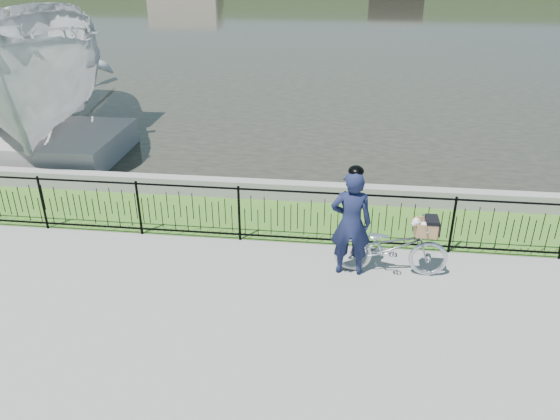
# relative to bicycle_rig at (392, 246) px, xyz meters

# --- Properties ---
(ground) EXTENTS (120.00, 120.00, 0.00)m
(ground) POSITION_rel_bicycle_rig_xyz_m (-1.85, -0.77, -0.53)
(ground) COLOR gray
(ground) RESTS_ON ground
(grass_strip) EXTENTS (60.00, 2.00, 0.01)m
(grass_strip) POSITION_rel_bicycle_rig_xyz_m (-1.85, 1.83, -0.52)
(grass_strip) COLOR #3B6820
(grass_strip) RESTS_ON ground
(water) EXTENTS (120.00, 120.00, 0.00)m
(water) POSITION_rel_bicycle_rig_xyz_m (-1.85, 32.23, -0.53)
(water) COLOR #292820
(water) RESTS_ON ground
(quay_wall) EXTENTS (60.00, 0.30, 0.40)m
(quay_wall) POSITION_rel_bicycle_rig_xyz_m (-1.85, 2.83, -0.33)
(quay_wall) COLOR gray
(quay_wall) RESTS_ON ground
(fence) EXTENTS (14.00, 0.06, 1.15)m
(fence) POSITION_rel_bicycle_rig_xyz_m (-1.85, 0.83, 0.05)
(fence) COLOR black
(fence) RESTS_ON ground
(bicycle_rig) EXTENTS (1.97, 0.69, 1.13)m
(bicycle_rig) POSITION_rel_bicycle_rig_xyz_m (0.00, 0.00, 0.00)
(bicycle_rig) COLOR #B8BEC5
(bicycle_rig) RESTS_ON ground
(cyclist) EXTENTS (0.71, 0.47, 2.00)m
(cyclist) POSITION_rel_bicycle_rig_xyz_m (-0.73, -0.07, 0.46)
(cyclist) COLOR #141A39
(cyclist) RESTS_ON ground
(boat_near) EXTENTS (7.05, 10.39, 5.56)m
(boat_near) POSITION_rel_bicycle_rig_xyz_m (-9.61, 6.29, 1.47)
(boat_near) COLOR silver
(boat_near) RESTS_ON water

